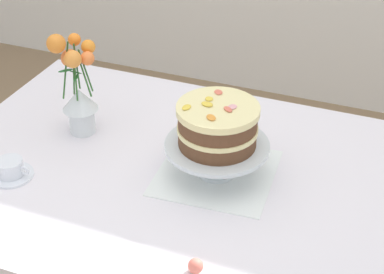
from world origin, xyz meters
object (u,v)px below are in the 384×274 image
object	(u,v)px
teacup	(11,170)
cake_stand	(217,149)
dining_table	(174,200)
fallen_rose	(196,267)
flower_vase	(78,89)
layer_cake	(218,125)

from	to	relation	value
teacup	cake_stand	bearing A→B (deg)	22.88
dining_table	fallen_rose	distance (m)	0.39
flower_vase	fallen_rose	distance (m)	0.71
flower_vase	teacup	size ratio (longest dim) A/B	2.68
dining_table	layer_cake	xyz separation A→B (m)	(0.11, 0.05, 0.25)
layer_cake	fallen_rose	distance (m)	0.41
dining_table	teacup	xyz separation A→B (m)	(-0.42, -0.17, 0.11)
fallen_rose	dining_table	bearing A→B (deg)	120.71
cake_stand	fallen_rose	bearing A→B (deg)	-77.26
layer_cake	teacup	world-z (taller)	layer_cake
cake_stand	flower_vase	xyz separation A→B (m)	(-0.46, 0.05, 0.07)
layer_cake	cake_stand	bearing A→B (deg)	20.52
teacup	fallen_rose	bearing A→B (deg)	-14.22
layer_cake	flower_vase	xyz separation A→B (m)	(-0.46, 0.05, -0.01)
dining_table	teacup	world-z (taller)	teacup
fallen_rose	teacup	bearing A→B (deg)	165.78
dining_table	cake_stand	bearing A→B (deg)	25.99
dining_table	layer_cake	bearing A→B (deg)	26.00
layer_cake	teacup	distance (m)	0.59
layer_cake	fallen_rose	bearing A→B (deg)	-77.25
layer_cake	flower_vase	size ratio (longest dim) A/B	0.67
cake_stand	teacup	distance (m)	0.58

